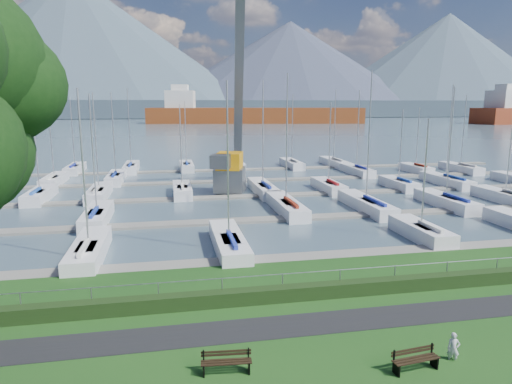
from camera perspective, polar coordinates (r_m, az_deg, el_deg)
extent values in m
cube|color=black|center=(20.94, 8.17, -15.89)|extent=(160.00, 2.00, 0.04)
cube|color=#495E6B|center=(280.84, -9.82, 8.78)|extent=(800.00, 540.00, 0.20)
cube|color=black|center=(23.03, 6.04, -12.32)|extent=(80.00, 0.70, 0.70)
cylinder|color=gray|center=(23.06, 5.79, -10.00)|extent=(80.00, 0.04, 0.04)
cube|color=#3B4956|center=(350.67, -10.13, 10.22)|extent=(900.00, 80.00, 12.00)
cone|color=#435463|center=(429.70, -21.75, 16.62)|extent=(340.00, 340.00, 115.00)
cone|color=#3B4257|center=(447.26, 4.25, 15.16)|extent=(300.00, 300.00, 85.00)
cone|color=#445564|center=(527.03, 22.71, 14.54)|extent=(320.00, 320.00, 100.00)
cube|color=slate|center=(28.99, 2.29, -8.49)|extent=(90.00, 1.60, 0.25)
cube|color=gray|center=(38.37, -1.14, -3.61)|extent=(90.00, 1.60, 0.25)
cube|color=slate|center=(48.00, -3.19, -0.66)|extent=(90.00, 1.60, 0.25)
cube|color=slate|center=(57.76, -4.55, 1.30)|extent=(90.00, 1.60, 0.25)
cube|color=slate|center=(67.59, -5.52, 2.69)|extent=(90.00, 1.60, 0.25)
cube|color=black|center=(17.36, -6.54, -21.12)|extent=(0.10, 0.40, 0.45)
cube|color=black|center=(17.30, -6.57, -19.61)|extent=(0.05, 0.05, 0.40)
cube|color=black|center=(17.41, -0.90, -20.95)|extent=(0.10, 0.40, 0.45)
cube|color=black|center=(17.34, -0.96, -19.45)|extent=(0.05, 0.05, 0.40)
cube|color=black|center=(17.12, -3.70, -20.68)|extent=(1.80, 0.26, 0.04)
cube|color=black|center=(17.25, -3.72, -20.42)|extent=(1.80, 0.26, 0.04)
cube|color=black|center=(17.38, -3.75, -20.17)|extent=(1.80, 0.26, 0.04)
cube|color=black|center=(17.33, -3.76, -19.60)|extent=(1.80, 0.20, 0.08)
cube|color=black|center=(17.27, -3.77, -19.26)|extent=(1.80, 0.20, 0.08)
cube|color=black|center=(17.97, 17.14, -20.37)|extent=(0.11, 0.40, 0.45)
cube|color=black|center=(17.88, 16.88, -18.94)|extent=(0.06, 0.06, 0.40)
cube|color=black|center=(18.83, 21.39, -19.10)|extent=(0.11, 0.40, 0.45)
cube|color=black|center=(18.75, 21.12, -17.74)|extent=(0.06, 0.06, 0.40)
cube|color=black|center=(18.17, 19.67, -19.33)|extent=(1.80, 0.31, 0.04)
cube|color=black|center=(18.28, 19.37, -19.12)|extent=(1.80, 0.31, 0.04)
cube|color=black|center=(18.38, 19.07, -18.92)|extent=(1.80, 0.31, 0.04)
cube|color=black|center=(18.33, 19.01, -18.40)|extent=(1.79, 0.25, 0.08)
cube|color=black|center=(18.27, 19.04, -18.07)|extent=(1.79, 0.25, 0.08)
imported|color=#AFB0B6|center=(19.34, 23.48, -17.12)|extent=(0.53, 0.44, 1.23)
cube|color=slate|center=(50.49, -3.30, 1.55)|extent=(3.97, 3.97, 2.60)
cube|color=orange|center=(50.19, -3.33, 3.92)|extent=(3.45, 3.99, 1.80)
cube|color=#56585E|center=(54.60, -2.16, 13.96)|extent=(2.21, 11.26, 19.89)
cube|color=#515358|center=(48.05, -4.43, 3.83)|extent=(2.54, 2.67, 1.40)
cube|color=brown|center=(237.08, -0.05, 9.27)|extent=(110.42, 33.75, 10.00)
cube|color=silver|center=(238.35, -9.42, 10.94)|extent=(15.90, 15.90, 12.00)
cube|color=silver|center=(238.47, -9.47, 12.62)|extent=(9.08, 9.08, 4.00)
cube|color=silver|center=(259.64, 28.79, 9.75)|extent=(14.77, 14.77, 12.00)
cube|color=silver|center=(259.75, 28.94, 11.29)|extent=(8.44, 8.44, 4.00)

